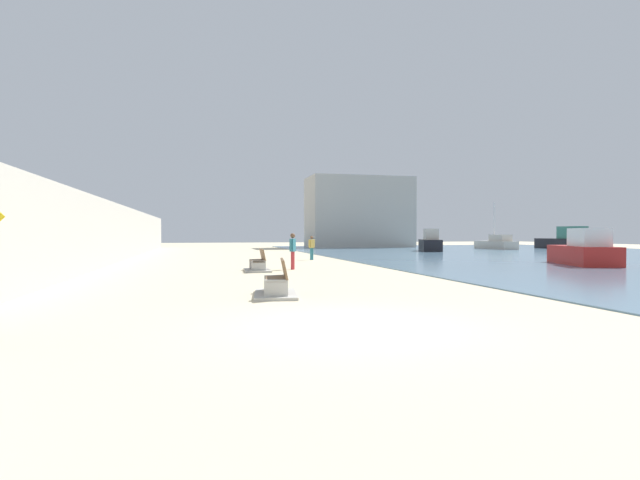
{
  "coord_description": "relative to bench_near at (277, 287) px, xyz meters",
  "views": [
    {
      "loc": [
        -2.52,
        -8.25,
        1.67
      ],
      "look_at": [
        2.63,
        12.74,
        1.36
      ],
      "focal_mm": 27.05,
      "sensor_mm": 36.0,
      "label": 1
    }
  ],
  "objects": [
    {
      "name": "person_standing",
      "position": [
        2.11,
        9.0,
        0.74
      ],
      "size": [
        0.34,
        0.45,
        1.67
      ],
      "color": "#B22D33",
      "rests_on": "ground"
    },
    {
      "name": "boat_distant",
      "position": [
        17.29,
        8.21,
        0.5
      ],
      "size": [
        3.47,
        5.25,
        1.88
      ],
      "color": "red",
      "rests_on": "water_bay"
    },
    {
      "name": "boat_far_right",
      "position": [
        18.44,
        27.8,
        0.56
      ],
      "size": [
        3.45,
        5.76,
        2.03
      ],
      "color": "black",
      "rests_on": "water_bay"
    },
    {
      "name": "boat_mid_bay",
      "position": [
        34.87,
        29.75,
        0.65
      ],
      "size": [
        2.28,
        6.72,
        2.33
      ],
      "color": "black",
      "rests_on": "water_bay"
    },
    {
      "name": "water_bay",
      "position": [
        24.6,
        13.53,
        -0.21
      ],
      "size": [
        36.0,
        68.0,
        0.04
      ],
      "primitive_type": "cube",
      "color": "slate",
      "rests_on": "ground"
    },
    {
      "name": "bench_near",
      "position": [
        0.0,
        0.0,
        0.0
      ],
      "size": [
        1.36,
        2.23,
        0.98
      ],
      "color": "#ADAAA3",
      "rests_on": "ground"
    },
    {
      "name": "seawall",
      "position": [
        -6.9,
        13.53,
        1.43
      ],
      "size": [
        0.8,
        64.0,
        3.33
      ],
      "primitive_type": "cube",
      "color": "#ADAAA3",
      "rests_on": "ground"
    },
    {
      "name": "boat_outer",
      "position": [
        27.64,
        31.23,
        0.38
      ],
      "size": [
        1.94,
        5.16,
        4.83
      ],
      "color": "beige",
      "rests_on": "water_bay"
    },
    {
      "name": "harbor_building",
      "position": [
        16.11,
        41.53,
        3.88
      ],
      "size": [
        12.0,
        6.0,
        8.22
      ],
      "primitive_type": "cube",
      "color": "#ADAAA3",
      "rests_on": "ground"
    },
    {
      "name": "ground_plane",
      "position": [
        0.6,
        13.53,
        -0.23
      ],
      "size": [
        120.0,
        120.0,
        0.0
      ],
      "primitive_type": "plane",
      "color": "beige"
    },
    {
      "name": "bench_far",
      "position": [
        0.46,
        8.51,
        0.0
      ],
      "size": [
        1.17,
        2.13,
        0.98
      ],
      "color": "#ADAAA3",
      "rests_on": "ground"
    },
    {
      "name": "person_walking",
      "position": [
        4.71,
        16.49,
        0.63
      ],
      "size": [
        0.46,
        0.33,
        1.51
      ],
      "color": "teal",
      "rests_on": "ground"
    }
  ]
}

